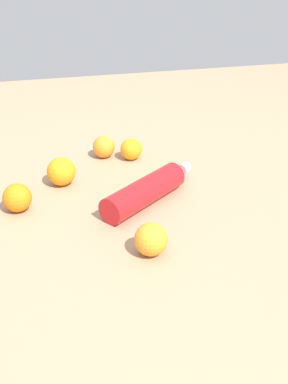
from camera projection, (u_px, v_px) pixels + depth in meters
The scene contains 7 objects.
ground_plane at pixel (129, 197), 1.19m from camera, with size 2.40×2.40×0.00m, color #9E7F60.
water_bottle at pixel (149, 189), 1.16m from camera, with size 0.22×0.28×0.07m.
orange_0 at pixel (61, 172), 1.24m from camera, with size 0.08×0.08×0.08m, color orange.
orange_1 at pixel (104, 147), 1.40m from camera, with size 0.07×0.07×0.07m, color orange.
orange_2 at pixel (17, 199), 1.12m from camera, with size 0.07×0.07×0.07m, color orange.
orange_3 at pixel (151, 240), 0.96m from camera, with size 0.07×0.07×0.07m, color orange.
orange_4 at pixel (131, 149), 1.38m from camera, with size 0.06×0.06×0.06m, color orange.
Camera 1 is at (1.02, -0.22, 0.58)m, focal length 44.18 mm.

